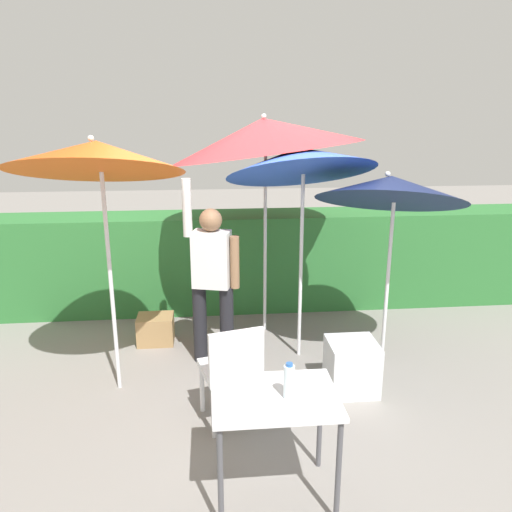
{
  "coord_description": "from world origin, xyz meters",
  "views": [
    {
      "loc": [
        -0.46,
        -4.46,
        2.49
      ],
      "look_at": [
        0.0,
        0.3,
        1.1
      ],
      "focal_mm": 35.13,
      "sensor_mm": 36.0,
      "label": 1
    }
  ],
  "objects_px": {
    "umbrella_rainbow": "(265,136)",
    "umbrella_orange": "(391,189)",
    "umbrella_yellow": "(300,161)",
    "umbrella_navy": "(96,157)",
    "chair_plastic": "(232,368)",
    "cooler_box": "(352,366)",
    "bottle_water": "(289,381)",
    "crate_cardboard": "(156,329)",
    "person_vendor": "(212,275)",
    "folding_table": "(275,408)"
  },
  "relations": [
    {
      "from": "cooler_box",
      "to": "folding_table",
      "type": "distance_m",
      "value": 1.59
    },
    {
      "from": "umbrella_yellow",
      "to": "cooler_box",
      "type": "relative_size",
      "value": 5.03
    },
    {
      "from": "umbrella_navy",
      "to": "chair_plastic",
      "type": "distance_m",
      "value": 2.05
    },
    {
      "from": "umbrella_yellow",
      "to": "crate_cardboard",
      "type": "distance_m",
      "value": 2.44
    },
    {
      "from": "person_vendor",
      "to": "bottle_water",
      "type": "bearing_deg",
      "value": -77.03
    },
    {
      "from": "umbrella_rainbow",
      "to": "umbrella_orange",
      "type": "distance_m",
      "value": 1.47
    },
    {
      "from": "umbrella_rainbow",
      "to": "umbrella_orange",
      "type": "height_order",
      "value": "umbrella_rainbow"
    },
    {
      "from": "person_vendor",
      "to": "cooler_box",
      "type": "height_order",
      "value": "person_vendor"
    },
    {
      "from": "person_vendor",
      "to": "bottle_water",
      "type": "distance_m",
      "value": 2.02
    },
    {
      "from": "umbrella_yellow",
      "to": "person_vendor",
      "type": "xyz_separation_m",
      "value": [
        -0.86,
        -0.05,
        -1.1
      ]
    },
    {
      "from": "umbrella_rainbow",
      "to": "bottle_water",
      "type": "relative_size",
      "value": 10.92
    },
    {
      "from": "chair_plastic",
      "to": "crate_cardboard",
      "type": "bearing_deg",
      "value": 115.89
    },
    {
      "from": "umbrella_yellow",
      "to": "umbrella_navy",
      "type": "bearing_deg",
      "value": -164.94
    },
    {
      "from": "umbrella_navy",
      "to": "chair_plastic",
      "type": "relative_size",
      "value": 2.74
    },
    {
      "from": "umbrella_yellow",
      "to": "chair_plastic",
      "type": "bearing_deg",
      "value": -122.23
    },
    {
      "from": "umbrella_yellow",
      "to": "bottle_water",
      "type": "height_order",
      "value": "umbrella_yellow"
    },
    {
      "from": "cooler_box",
      "to": "umbrella_rainbow",
      "type": "bearing_deg",
      "value": 115.45
    },
    {
      "from": "umbrella_navy",
      "to": "folding_table",
      "type": "xyz_separation_m",
      "value": [
        1.29,
        -1.5,
        -1.46
      ]
    },
    {
      "from": "umbrella_orange",
      "to": "umbrella_yellow",
      "type": "height_order",
      "value": "umbrella_yellow"
    },
    {
      "from": "umbrella_navy",
      "to": "crate_cardboard",
      "type": "bearing_deg",
      "value": 73.04
    },
    {
      "from": "umbrella_yellow",
      "to": "cooler_box",
      "type": "bearing_deg",
      "value": -61.59
    },
    {
      "from": "umbrella_yellow",
      "to": "person_vendor",
      "type": "distance_m",
      "value": 1.39
    },
    {
      "from": "umbrella_rainbow",
      "to": "umbrella_yellow",
      "type": "relative_size",
      "value": 1.09
    },
    {
      "from": "umbrella_yellow",
      "to": "umbrella_navy",
      "type": "height_order",
      "value": "umbrella_navy"
    },
    {
      "from": "umbrella_rainbow",
      "to": "folding_table",
      "type": "xyz_separation_m",
      "value": [
        -0.22,
        -2.63,
        -1.57
      ]
    },
    {
      "from": "umbrella_orange",
      "to": "crate_cardboard",
      "type": "bearing_deg",
      "value": 163.56
    },
    {
      "from": "umbrella_orange",
      "to": "chair_plastic",
      "type": "height_order",
      "value": "umbrella_orange"
    },
    {
      "from": "folding_table",
      "to": "chair_plastic",
      "type": "bearing_deg",
      "value": 105.83
    },
    {
      "from": "cooler_box",
      "to": "crate_cardboard",
      "type": "distance_m",
      "value": 2.23
    },
    {
      "from": "umbrella_yellow",
      "to": "chair_plastic",
      "type": "distance_m",
      "value": 2.04
    },
    {
      "from": "person_vendor",
      "to": "crate_cardboard",
      "type": "bearing_deg",
      "value": 142.01
    },
    {
      "from": "umbrella_rainbow",
      "to": "person_vendor",
      "type": "relative_size",
      "value": 1.39
    },
    {
      "from": "umbrella_orange",
      "to": "umbrella_yellow",
      "type": "relative_size",
      "value": 0.91
    },
    {
      "from": "umbrella_navy",
      "to": "umbrella_rainbow",
      "type": "bearing_deg",
      "value": 36.74
    },
    {
      "from": "umbrella_rainbow",
      "to": "umbrella_navy",
      "type": "height_order",
      "value": "umbrella_rainbow"
    },
    {
      "from": "umbrella_yellow",
      "to": "bottle_water",
      "type": "distance_m",
      "value": 2.36
    },
    {
      "from": "umbrella_navy",
      "to": "person_vendor",
      "type": "relative_size",
      "value": 1.3
    },
    {
      "from": "umbrella_orange",
      "to": "cooler_box",
      "type": "xyz_separation_m",
      "value": [
        -0.43,
        -0.49,
        -1.55
      ]
    },
    {
      "from": "umbrella_yellow",
      "to": "crate_cardboard",
      "type": "height_order",
      "value": "umbrella_yellow"
    },
    {
      "from": "cooler_box",
      "to": "crate_cardboard",
      "type": "bearing_deg",
      "value": 148.12
    },
    {
      "from": "umbrella_rainbow",
      "to": "umbrella_navy",
      "type": "relative_size",
      "value": 1.07
    },
    {
      "from": "umbrella_yellow",
      "to": "crate_cardboard",
      "type": "xyz_separation_m",
      "value": [
        -1.5,
        0.45,
        -1.88
      ]
    },
    {
      "from": "person_vendor",
      "to": "chair_plastic",
      "type": "height_order",
      "value": "person_vendor"
    },
    {
      "from": "person_vendor",
      "to": "folding_table",
      "type": "xyz_separation_m",
      "value": [
        0.37,
        -1.93,
        -0.26
      ]
    },
    {
      "from": "umbrella_navy",
      "to": "bottle_water",
      "type": "bearing_deg",
      "value": -48.19
    },
    {
      "from": "umbrella_navy",
      "to": "chair_plastic",
      "type": "height_order",
      "value": "umbrella_navy"
    },
    {
      "from": "cooler_box",
      "to": "umbrella_orange",
      "type": "bearing_deg",
      "value": 48.94
    },
    {
      "from": "umbrella_rainbow",
      "to": "umbrella_navy",
      "type": "xyz_separation_m",
      "value": [
        -1.52,
        -1.13,
        -0.11
      ]
    },
    {
      "from": "umbrella_navy",
      "to": "cooler_box",
      "type": "distance_m",
      "value": 2.89
    },
    {
      "from": "chair_plastic",
      "to": "umbrella_orange",
      "type": "bearing_deg",
      "value": 30.55
    }
  ]
}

